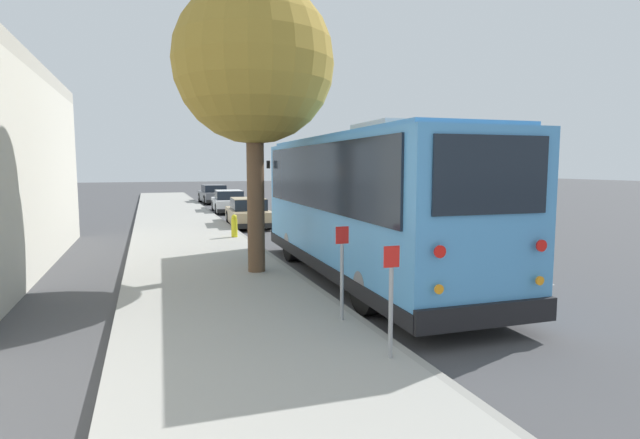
{
  "coord_description": "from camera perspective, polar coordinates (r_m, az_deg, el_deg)",
  "views": [
    {
      "loc": [
        -10.0,
        5.3,
        2.66
      ],
      "look_at": [
        2.07,
        1.13,
        1.3
      ],
      "focal_mm": 28.0,
      "sensor_mm": 36.0,
      "label": 1
    }
  ],
  "objects": [
    {
      "name": "ground_plane",
      "position": [
        11.63,
        8.68,
        -7.22
      ],
      "size": [
        160.0,
        160.0,
        0.0
      ],
      "primitive_type": "plane",
      "color": "#474749"
    },
    {
      "name": "sign_post_near",
      "position": [
        6.65,
        8.11,
        -9.17
      ],
      "size": [
        0.06,
        0.22,
        1.49
      ],
      "color": "gray",
      "rests_on": "sidewalk_slab"
    },
    {
      "name": "curb_strip",
      "position": [
        10.84,
        -0.96,
        -7.73
      ],
      "size": [
        80.0,
        0.14,
        0.15
      ],
      "primitive_type": "cube",
      "color": "gray",
      "rests_on": "ground"
    },
    {
      "name": "parked_sedan_white",
      "position": [
        29.67,
        -10.38,
        1.99
      ],
      "size": [
        4.55,
        1.96,
        1.28
      ],
      "rotation": [
        0.0,
        0.0,
        -0.05
      ],
      "color": "silver",
      "rests_on": "ground"
    },
    {
      "name": "lane_stripe_ahead",
      "position": [
        18.23,
        9.1,
        -2.37
      ],
      "size": [
        2.4,
        0.14,
        0.01
      ],
      "primitive_type": "cube",
      "color": "silver",
      "rests_on": "ground"
    },
    {
      "name": "parked_sedan_gray",
      "position": [
        37.13,
        -12.06,
        2.81
      ],
      "size": [
        4.6,
        1.91,
        1.33
      ],
      "rotation": [
        0.0,
        0.0,
        0.03
      ],
      "color": "slate",
      "rests_on": "ground"
    },
    {
      "name": "fire_hydrant",
      "position": [
        18.04,
        -9.77,
        -0.71
      ],
      "size": [
        0.22,
        0.22,
        0.81
      ],
      "color": "gold",
      "rests_on": "sidewalk_slab"
    },
    {
      "name": "parked_sedan_tan",
      "position": [
        22.41,
        -8.2,
        0.71
      ],
      "size": [
        4.34,
        1.85,
        1.27
      ],
      "rotation": [
        0.0,
        0.0,
        -0.05
      ],
      "color": "tan",
      "rests_on": "ground"
    },
    {
      "name": "shuttle_bus",
      "position": [
        11.69,
        5.09,
        2.32
      ],
      "size": [
        9.6,
        2.67,
        3.52
      ],
      "rotation": [
        0.0,
        0.0,
        -0.02
      ],
      "color": "#4C93D1",
      "rests_on": "ground"
    },
    {
      "name": "street_tree",
      "position": [
        12.3,
        -7.68,
        18.31
      ],
      "size": [
        3.73,
        3.73,
        7.32
      ],
      "color": "brown",
      "rests_on": "sidewalk_slab"
    },
    {
      "name": "sign_post_far",
      "position": [
        8.18,
        2.53,
        -6.03
      ],
      "size": [
        0.06,
        0.22,
        1.55
      ],
      "color": "gray",
      "rests_on": "sidewalk_slab"
    },
    {
      "name": "sidewalk_slab",
      "position": [
        10.41,
        -11.45,
        -8.43
      ],
      "size": [
        80.0,
        3.8,
        0.15
      ],
      "primitive_type": "cube",
      "color": "#A3A099",
      "rests_on": "ground"
    },
    {
      "name": "lane_stripe_mid",
      "position": [
        13.33,
        21.41,
        -5.84
      ],
      "size": [
        2.4,
        0.14,
        0.01
      ],
      "primitive_type": "cube",
      "color": "silver",
      "rests_on": "ground"
    }
  ]
}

